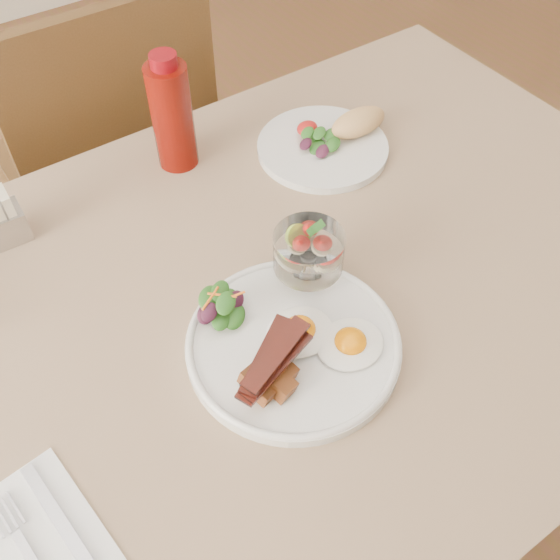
# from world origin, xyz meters

# --- Properties ---
(table) EXTENTS (1.33, 0.88, 0.75)m
(table) POSITION_xyz_m (0.00, 0.00, 0.66)
(table) COLOR #503519
(table) RESTS_ON ground
(chair_far) EXTENTS (0.42, 0.42, 0.93)m
(chair_far) POSITION_xyz_m (0.00, 0.66, 0.52)
(chair_far) COLOR #503519
(chair_far) RESTS_ON ground
(main_plate) EXTENTS (0.28, 0.28, 0.02)m
(main_plate) POSITION_xyz_m (-0.04, -0.09, 0.76)
(main_plate) COLOR silver
(main_plate) RESTS_ON table
(fried_eggs) EXTENTS (0.15, 0.15, 0.02)m
(fried_eggs) POSITION_xyz_m (-0.01, -0.11, 0.77)
(fried_eggs) COLOR white
(fried_eggs) RESTS_ON main_plate
(bacon_potato_pile) EXTENTS (0.12, 0.08, 0.05)m
(bacon_potato_pile) POSITION_xyz_m (-0.09, -0.12, 0.79)
(bacon_potato_pile) COLOR brown
(bacon_potato_pile) RESTS_ON main_plate
(side_salad) EXTENTS (0.07, 0.07, 0.04)m
(side_salad) POSITION_xyz_m (-0.09, -0.01, 0.79)
(side_salad) COLOR #1D4E14
(side_salad) RESTS_ON main_plate
(fruit_cup) EXTENTS (0.10, 0.10, 0.10)m
(fruit_cup) POSITION_xyz_m (0.04, -0.01, 0.82)
(fruit_cup) COLOR white
(fruit_cup) RESTS_ON main_plate
(second_plate) EXTENTS (0.24, 0.22, 0.06)m
(second_plate) POSITION_xyz_m (0.25, 0.21, 0.77)
(second_plate) COLOR silver
(second_plate) RESTS_ON table
(ketchup_bottle) EXTENTS (0.09, 0.09, 0.20)m
(ketchup_bottle) POSITION_xyz_m (0.02, 0.33, 0.84)
(ketchup_bottle) COLOR #5F0B05
(ketchup_bottle) RESTS_ON table
(hot_sauce_bottle) EXTENTS (0.05, 0.05, 0.13)m
(hot_sauce_bottle) POSITION_xyz_m (0.02, 0.32, 0.82)
(hot_sauce_bottle) COLOR #5F0B05
(hot_sauce_bottle) RESTS_ON table
(napkin_cutlery) EXTENTS (0.13, 0.21, 0.01)m
(napkin_cutlery) POSITION_xyz_m (-0.40, -0.15, 0.75)
(napkin_cutlery) COLOR white
(napkin_cutlery) RESTS_ON table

